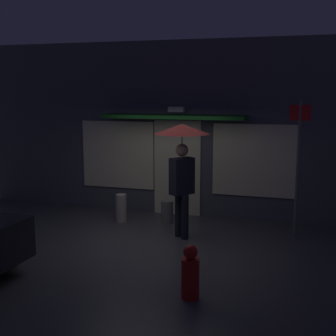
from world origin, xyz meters
TOP-DOWN VIEW (x-y plane):
  - ground_plane at (0.00, 0.00)m, footprint 18.00×18.00m
  - building_facade at (0.00, 2.34)m, footprint 9.82×1.00m
  - person_with_umbrella at (0.56, 0.52)m, footprint 1.06×1.06m
  - street_sign_post at (2.70, 1.30)m, footprint 0.40×0.07m
  - sidewalk_bollard at (-1.01, 1.21)m, footprint 0.24×0.24m
  - sidewalk_bollard_2 at (-0.03, 1.47)m, footprint 0.27×0.27m
  - fire_hydrant at (1.39, -2.05)m, footprint 0.25×0.25m

SIDE VIEW (x-z plane):
  - ground_plane at x=0.00m, z-range 0.00..0.00m
  - sidewalk_bollard_2 at x=-0.03m, z-range 0.00..0.48m
  - sidewalk_bollard at x=-1.01m, z-range 0.00..0.62m
  - fire_hydrant at x=1.39m, z-range -0.03..0.75m
  - street_sign_post at x=2.70m, z-range 0.17..2.87m
  - person_with_umbrella at x=0.56m, z-range 0.60..2.85m
  - building_facade at x=0.00m, z-range -0.01..3.97m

